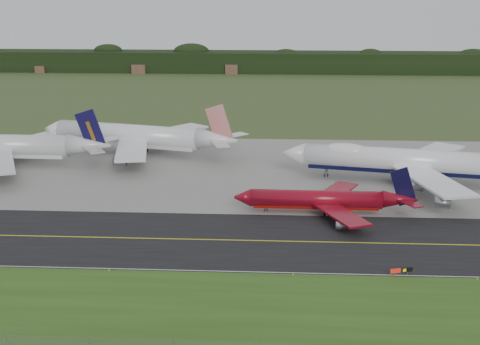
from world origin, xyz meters
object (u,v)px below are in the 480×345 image
jet_red_737 (326,200)px  jet_star_tail (138,136)px  jet_ba_747 (408,161)px  jet_navy_gold (1,146)px  taxiway_sign (401,270)px

jet_red_737 → jet_star_tail: bearing=135.9°
jet_ba_747 → jet_red_737: 34.50m
jet_navy_gold → taxiway_sign: (101.71, -71.00, -4.54)m
jet_ba_747 → jet_red_737: size_ratio=1.65×
jet_star_tail → jet_ba_747: bearing=-19.0°
jet_red_737 → jet_navy_gold: jet_navy_gold is taller
jet_ba_747 → jet_navy_gold: size_ratio=1.05×
jet_navy_gold → jet_star_tail: bearing=22.0°
taxiway_sign → jet_star_tail: bearing=127.1°
jet_ba_747 → jet_star_tail: 81.16m
jet_ba_747 → jet_star_tail: (-76.73, 26.43, -0.15)m
jet_star_tail → taxiway_sign: size_ratio=15.42×
jet_star_tail → taxiway_sign: jet_star_tail is taller
jet_star_tail → taxiway_sign: 107.74m
jet_ba_747 → jet_red_737: bearing=-131.8°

